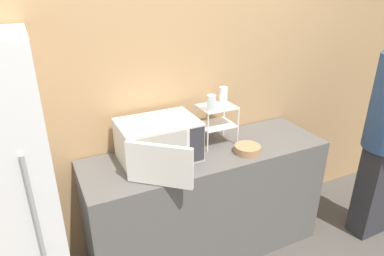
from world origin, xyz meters
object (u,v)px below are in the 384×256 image
(microwave, at_px, (158,141))
(glass_front_left, at_px, (211,103))
(bowl, at_px, (248,149))
(dish_rack, at_px, (217,117))
(glass_back_right, at_px, (223,95))

(microwave, height_order, glass_front_left, glass_front_left)
(bowl, bearing_deg, dish_rack, 116.47)
(microwave, height_order, bowl, microwave)
(glass_front_left, bearing_deg, glass_back_right, 35.52)
(microwave, distance_m, glass_back_right, 0.62)
(glass_back_right, bearing_deg, glass_front_left, -144.48)
(glass_front_left, bearing_deg, bowl, -41.49)
(microwave, relative_size, glass_back_right, 5.66)
(glass_back_right, relative_size, bowl, 0.62)
(glass_front_left, height_order, glass_back_right, same)
(dish_rack, relative_size, glass_back_right, 2.57)
(microwave, distance_m, glass_front_left, 0.46)
(bowl, bearing_deg, glass_front_left, 138.51)
(glass_back_right, bearing_deg, microwave, -168.30)
(dish_rack, height_order, bowl, dish_rack)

